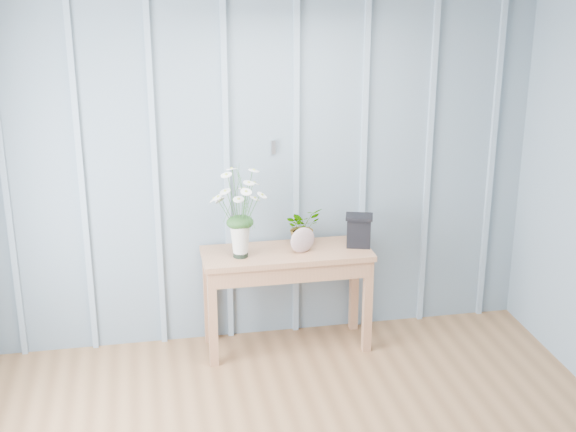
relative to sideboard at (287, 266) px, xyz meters
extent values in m
cube|color=gray|center=(-0.14, 0.25, 0.61)|extent=(4.00, 0.01, 2.50)
cube|color=white|center=(-0.14, -1.99, 1.86)|extent=(4.00, 4.50, 0.01)
cube|color=silver|center=(-0.05, 0.24, 0.81)|extent=(0.03, 0.01, 0.10)
cube|color=#8A9FB0|center=(-1.89, 0.24, 0.61)|extent=(0.04, 0.03, 2.50)
cube|color=#8A9FB0|center=(-1.39, 0.24, 0.61)|extent=(0.04, 0.03, 2.50)
cube|color=#8A9FB0|center=(-0.89, 0.24, 0.61)|extent=(0.04, 0.03, 2.50)
cube|color=#8A9FB0|center=(-0.39, 0.24, 0.61)|extent=(0.04, 0.03, 2.50)
cube|color=#8A9FB0|center=(0.11, 0.24, 0.61)|extent=(0.04, 0.03, 2.50)
cube|color=#8A9FB0|center=(0.61, 0.24, 0.61)|extent=(0.04, 0.03, 2.50)
cube|color=#8A9FB0|center=(1.11, 0.24, 0.61)|extent=(0.04, 0.03, 2.50)
cube|color=#8A9FB0|center=(1.61, 0.24, 0.61)|extent=(0.04, 0.03, 2.50)
cube|color=#A36C49|center=(0.00, 0.00, 0.09)|extent=(1.20, 0.45, 0.04)
cube|color=#A36C49|center=(0.00, 0.00, 0.01)|extent=(1.13, 0.42, 0.12)
cube|color=#A36C49|center=(-0.55, -0.18, -0.28)|extent=(0.06, 0.06, 0.71)
cube|color=#A36C49|center=(0.56, -0.18, -0.28)|extent=(0.06, 0.06, 0.71)
cube|color=#A36C49|center=(-0.55, 0.18, -0.28)|extent=(0.06, 0.06, 0.71)
cube|color=#A36C49|center=(0.56, 0.18, -0.28)|extent=(0.06, 0.06, 0.71)
cylinder|color=black|center=(-0.33, -0.04, 0.15)|extent=(0.10, 0.10, 0.07)
cone|color=silver|center=(-0.33, -0.04, 0.25)|extent=(0.16, 0.16, 0.24)
ellipsoid|color=#193E17|center=(-0.33, -0.04, 0.37)|extent=(0.19, 0.16, 0.10)
imported|color=#193E17|center=(0.13, 0.10, 0.25)|extent=(0.32, 0.31, 0.28)
ellipsoid|color=#854C58|center=(0.10, -0.05, 0.21)|extent=(0.19, 0.10, 0.19)
cube|color=black|center=(0.53, 0.00, 0.22)|extent=(0.20, 0.17, 0.21)
cube|color=black|center=(0.53, 0.00, 0.34)|extent=(0.22, 0.20, 0.02)
camera|label=1|loc=(-0.99, -5.19, 2.21)|focal=50.00mm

